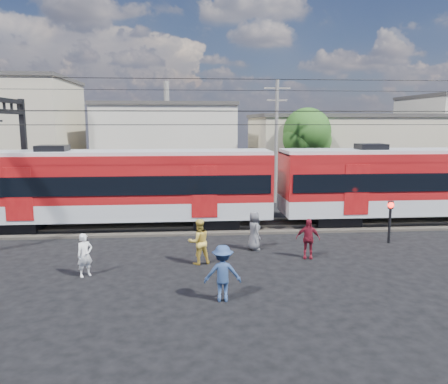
{
  "coord_description": "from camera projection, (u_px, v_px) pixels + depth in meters",
  "views": [
    {
      "loc": [
        -0.18,
        -14.95,
        5.67
      ],
      "look_at": [
        1.52,
        5.0,
        2.43
      ],
      "focal_mm": 35.0,
      "sensor_mm": 36.0,
      "label": 1
    }
  ],
  "objects": [
    {
      "name": "track_bed",
      "position": [
        191.0,
        227.0,
        23.49
      ],
      "size": [
        70.0,
        3.4,
        0.12
      ],
      "primitive_type": "cube",
      "color": "#2D2823",
      "rests_on": "ground"
    },
    {
      "name": "building_midwest",
      "position": [
        168.0,
        143.0,
        41.43
      ],
      "size": [
        12.24,
        12.24,
        7.3
      ],
      "color": "#B7B2A0",
      "rests_on": "ground"
    },
    {
      "name": "pedestrian_b",
      "position": [
        199.0,
        242.0,
        17.44
      ],
      "size": [
        1.06,
        0.93,
        1.85
      ],
      "primitive_type": "imported",
      "rotation": [
        0.0,
        0.0,
        3.44
      ],
      "color": "gold",
      "rests_on": "ground"
    },
    {
      "name": "pedestrian_d",
      "position": [
        308.0,
        239.0,
        18.18
      ],
      "size": [
        1.06,
        0.65,
        1.69
      ],
      "primitive_type": "imported",
      "rotation": [
        0.0,
        0.0,
        -0.26
      ],
      "color": "maroon",
      "rests_on": "ground"
    },
    {
      "name": "commuter_train",
      "position": [
        122.0,
        185.0,
        22.81
      ],
      "size": [
        50.3,
        3.08,
        4.17
      ],
      "color": "black",
      "rests_on": "ground"
    },
    {
      "name": "pedestrian_c",
      "position": [
        223.0,
        273.0,
        13.83
      ],
      "size": [
        1.21,
        0.74,
        1.83
      ],
      "primitive_type": "imported",
      "rotation": [
        0.0,
        0.0,
        3.09
      ],
      "color": "navy",
      "rests_on": "ground"
    },
    {
      "name": "rail_near",
      "position": [
        191.0,
        228.0,
        22.73
      ],
      "size": [
        70.0,
        0.12,
        0.12
      ],
      "primitive_type": "cube",
      "color": "#59544C",
      "rests_on": "track_bed"
    },
    {
      "name": "crossing_signal",
      "position": [
        390.0,
        214.0,
        20.38
      ],
      "size": [
        0.29,
        0.29,
        2.0
      ],
      "color": "black",
      "rests_on": "ground"
    },
    {
      "name": "pedestrian_e",
      "position": [
        254.0,
        231.0,
        19.37
      ],
      "size": [
        0.75,
        0.96,
        1.74
      ],
      "primitive_type": "imported",
      "rotation": [
        0.0,
        0.0,
        1.82
      ],
      "color": "#504F54",
      "rests_on": "ground"
    },
    {
      "name": "rail_far",
      "position": [
        191.0,
        221.0,
        24.21
      ],
      "size": [
        70.0,
        0.12,
        0.12
      ],
      "primitive_type": "cube",
      "color": "#59544C",
      "rests_on": "track_bed"
    },
    {
      "name": "building_mideast",
      "position": [
        342.0,
        149.0,
        39.9
      ],
      "size": [
        16.32,
        10.2,
        6.3
      ],
      "color": "tan",
      "rests_on": "ground"
    },
    {
      "name": "ground",
      "position": [
        194.0,
        282.0,
        15.63
      ],
      "size": [
        120.0,
        120.0,
        0.0
      ],
      "primitive_type": "plane",
      "color": "black",
      "rests_on": "ground"
    },
    {
      "name": "pedestrian_a",
      "position": [
        85.0,
        255.0,
        16.07
      ],
      "size": [
        0.7,
        0.66,
        1.61
      ],
      "primitive_type": "imported",
      "rotation": [
        0.0,
        0.0,
        0.65
      ],
      "color": "white",
      "rests_on": "ground"
    },
    {
      "name": "utility_pole_mid",
      "position": [
        276.0,
        138.0,
        30.16
      ],
      "size": [
        1.8,
        0.24,
        8.5
      ],
      "color": "slate",
      "rests_on": "ground"
    },
    {
      "name": "catenary",
      "position": [
        18.0,
        132.0,
        21.95
      ],
      "size": [
        70.0,
        9.3,
        7.52
      ],
      "color": "black",
      "rests_on": "ground"
    },
    {
      "name": "tree_near",
      "position": [
        309.0,
        135.0,
        33.45
      ],
      "size": [
        3.82,
        3.64,
        6.72
      ],
      "color": "#382619",
      "rests_on": "ground"
    }
  ]
}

